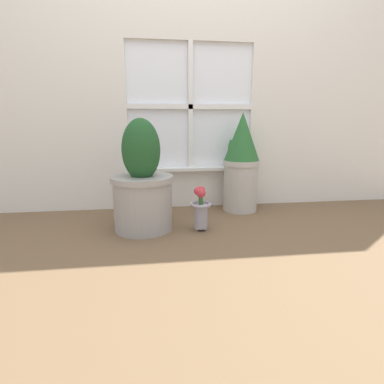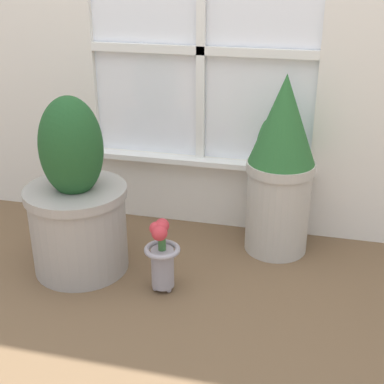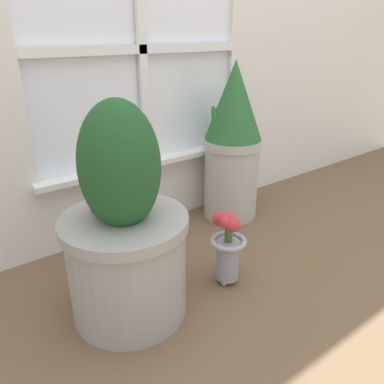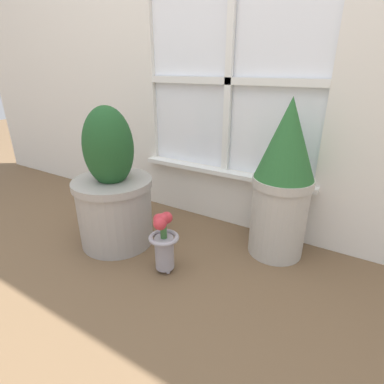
# 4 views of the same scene
# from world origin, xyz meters

# --- Properties ---
(ground_plane) EXTENTS (10.00, 10.00, 0.00)m
(ground_plane) POSITION_xyz_m (0.00, 0.00, 0.00)
(ground_plane) COLOR brown
(potted_plant_left) EXTENTS (0.40, 0.40, 0.71)m
(potted_plant_left) POSITION_xyz_m (-0.37, 0.17, 0.29)
(potted_plant_left) COLOR #9E9993
(potted_plant_left) RESTS_ON ground_plane
(potted_plant_right) EXTENTS (0.28, 0.28, 0.76)m
(potted_plant_right) POSITION_xyz_m (0.37, 0.51, 0.38)
(potted_plant_right) COLOR #B7B2A8
(potted_plant_right) RESTS_ON ground_plane
(flower_vase) EXTENTS (0.13, 0.13, 0.29)m
(flower_vase) POSITION_xyz_m (-0.01, 0.10, 0.16)
(flower_vase) COLOR #99939E
(flower_vase) RESTS_ON ground_plane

